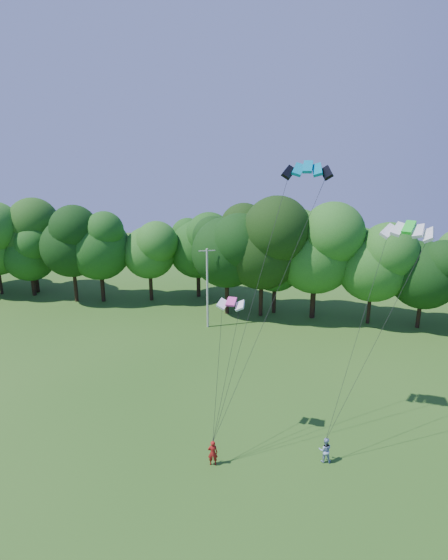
# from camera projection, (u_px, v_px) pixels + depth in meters

# --- Properties ---
(utility_pole) EXTENTS (1.57, 0.67, 8.26)m
(utility_pole) POSITION_uv_depth(u_px,v_px,m) (207.00, 288.00, 43.98)
(utility_pole) COLOR #B3B1AA
(utility_pole) RESTS_ON ground
(kite_flyer_left) EXTENTS (0.64, 0.49, 1.57)m
(kite_flyer_left) POSITION_uv_depth(u_px,v_px,m) (213.00, 453.00, 25.00)
(kite_flyer_left) COLOR maroon
(kite_flyer_left) RESTS_ON ground
(kite_flyer_right) EXTENTS (0.79, 0.63, 1.56)m
(kite_flyer_right) POSITION_uv_depth(u_px,v_px,m) (325.00, 450.00, 25.25)
(kite_flyer_right) COLOR #95AACF
(kite_flyer_right) RESTS_ON ground
(kite_teal) EXTENTS (2.70, 1.27, 0.70)m
(kite_teal) POSITION_uv_depth(u_px,v_px,m) (308.00, 167.00, 24.67)
(kite_teal) COLOR #0582A3
(kite_teal) RESTS_ON ground
(kite_green) EXTENTS (2.97, 2.19, 0.66)m
(kite_green) POSITION_uv_depth(u_px,v_px,m) (409.00, 227.00, 24.67)
(kite_green) COLOR #21E22F
(kite_green) RESTS_ON ground
(kite_pink) EXTENTS (1.64, 0.89, 0.37)m
(kite_pink) POSITION_uv_depth(u_px,v_px,m) (231.00, 302.00, 25.31)
(kite_pink) COLOR #F343AA
(kite_pink) RESTS_ON ground
(tree_back_west) EXTENTS (8.61, 8.61, 12.53)m
(tree_back_west) POSITION_uv_depth(u_px,v_px,m) (31.00, 232.00, 54.23)
(tree_back_west) COLOR #362915
(tree_back_west) RESTS_ON ground
(tree_back_center) EXTENTS (9.55, 9.55, 13.89)m
(tree_back_center) POSITION_uv_depth(u_px,v_px,m) (262.00, 238.00, 45.95)
(tree_back_center) COLOR #312013
(tree_back_center) RESTS_ON ground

